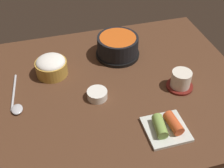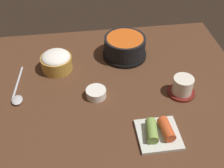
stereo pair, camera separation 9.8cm
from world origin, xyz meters
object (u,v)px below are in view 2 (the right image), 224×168
at_px(kimchi_plate, 159,132).
at_px(rice_bowl, 56,61).
at_px(stone_pot, 125,47).
at_px(spoon, 17,94).
at_px(banchan_cup_center, 96,93).
at_px(tea_cup_with_saucer, 182,86).

bearing_deg(kimchi_plate, rice_bowl, 129.38).
bearing_deg(rice_bowl, stone_pot, 10.06).
height_order(rice_bowl, spoon, rice_bowl).
distance_m(stone_pot, kimchi_plate, 0.41).
relative_size(stone_pot, rice_bowl, 1.50).
height_order(rice_bowl, kimchi_plate, rice_bowl).
xyz_separation_m(stone_pot, spoon, (-0.40, -0.17, -0.04)).
height_order(stone_pot, kimchi_plate, stone_pot).
xyz_separation_m(rice_bowl, banchan_cup_center, (0.13, -0.17, -0.02)).
distance_m(tea_cup_with_saucer, banchan_cup_center, 0.29).
distance_m(stone_pot, rice_bowl, 0.27).
xyz_separation_m(rice_bowl, kimchi_plate, (0.29, -0.36, -0.02)).
bearing_deg(tea_cup_with_saucer, banchan_cup_center, 174.84).
bearing_deg(spoon, tea_cup_with_saucer, -6.96).
xyz_separation_m(stone_pot, rice_bowl, (-0.26, -0.05, -0.01)).
bearing_deg(tea_cup_with_saucer, rice_bowl, 155.24).
bearing_deg(spoon, kimchi_plate, -28.54).
bearing_deg(kimchi_plate, tea_cup_with_saucer, 53.21).
height_order(tea_cup_with_saucer, kimchi_plate, tea_cup_with_saucer).
xyz_separation_m(banchan_cup_center, spoon, (-0.26, 0.04, -0.01)).
xyz_separation_m(tea_cup_with_saucer, kimchi_plate, (-0.12, -0.17, -0.02)).
xyz_separation_m(stone_pot, tea_cup_with_saucer, (0.15, -0.24, -0.01)).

